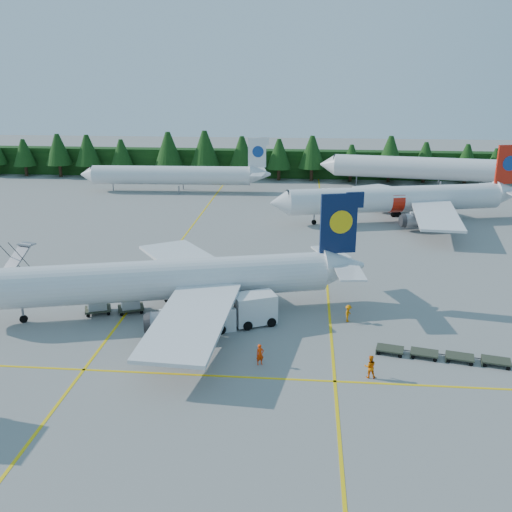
# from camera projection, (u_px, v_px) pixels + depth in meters

# --- Properties ---
(ground) EXTENTS (320.00, 320.00, 0.00)m
(ground) POSITION_uv_depth(u_px,v_px,m) (263.00, 343.00, 50.16)
(ground) COLOR gray
(ground) RESTS_ON ground
(taxi_stripe_a) EXTENTS (0.25, 120.00, 0.01)m
(taxi_stripe_a) POSITION_uv_depth(u_px,v_px,m) (163.00, 265.00, 70.29)
(taxi_stripe_a) COLOR yellow
(taxi_stripe_a) RESTS_ON ground
(taxi_stripe_b) EXTENTS (0.25, 120.00, 0.01)m
(taxi_stripe_b) POSITION_uv_depth(u_px,v_px,m) (326.00, 270.00, 68.58)
(taxi_stripe_b) COLOR yellow
(taxi_stripe_b) RESTS_ON ground
(taxi_stripe_cross) EXTENTS (80.00, 0.25, 0.01)m
(taxi_stripe_cross) POSITION_uv_depth(u_px,v_px,m) (257.00, 378.00, 44.48)
(taxi_stripe_cross) COLOR yellow
(taxi_stripe_cross) RESTS_ON ground
(treeline_hedge) EXTENTS (220.00, 4.00, 6.00)m
(treeline_hedge) POSITION_uv_depth(u_px,v_px,m) (292.00, 164.00, 126.85)
(treeline_hedge) COLOR black
(treeline_hedge) RESTS_ON ground
(airliner_navy) EXTENTS (38.58, 31.35, 11.44)m
(airliner_navy) POSITION_uv_depth(u_px,v_px,m) (150.00, 281.00, 55.06)
(airliner_navy) COLOR silver
(airliner_navy) RESTS_ON ground
(airliner_red) EXTENTS (39.51, 32.13, 11.69)m
(airliner_red) POSITION_uv_depth(u_px,v_px,m) (391.00, 200.00, 89.36)
(airliner_red) COLOR silver
(airliner_red) RESTS_ON ground
(airliner_far_left) EXTENTS (36.58, 4.96, 10.63)m
(airliner_far_left) POSITION_uv_depth(u_px,v_px,m) (166.00, 175.00, 111.48)
(airliner_far_left) COLOR silver
(airliner_far_left) RESTS_ON ground
(airliner_far_right) EXTENTS (44.59, 10.69, 13.02)m
(airliner_far_right) POSITION_uv_depth(u_px,v_px,m) (423.00, 168.00, 114.95)
(airliner_far_right) COLOR silver
(airliner_far_right) RESTS_ON ground
(airstairs) EXTENTS (4.71, 6.40, 3.82)m
(airstairs) POSITION_uv_depth(u_px,v_px,m) (5.00, 278.00, 63.56)
(airstairs) COLOR silver
(airstairs) RESTS_ON ground
(service_truck) EXTENTS (6.53, 4.55, 2.97)m
(service_truck) POSITION_uv_depth(u_px,v_px,m) (243.00, 311.00, 53.18)
(service_truck) COLOR white
(service_truck) RESTS_ON ground
(dolly_train) EXTENTS (10.84, 3.18, 0.13)m
(dolly_train) POSITION_uv_depth(u_px,v_px,m) (442.00, 354.00, 47.27)
(dolly_train) COLOR #36392A
(dolly_train) RESTS_ON ground
(uld_pair) EXTENTS (6.15, 3.27, 1.91)m
(uld_pair) POSITION_uv_depth(u_px,v_px,m) (114.00, 300.00, 56.09)
(uld_pair) COLOR #36392A
(uld_pair) RESTS_ON ground
(crew_a) EXTENTS (0.77, 0.65, 1.78)m
(crew_a) POSITION_uv_depth(u_px,v_px,m) (260.00, 355.00, 46.24)
(crew_a) COLOR #F83705
(crew_a) RESTS_ON ground
(crew_b) EXTENTS (0.94, 0.75, 1.89)m
(crew_b) POSITION_uv_depth(u_px,v_px,m) (370.00, 367.00, 44.28)
(crew_b) COLOR orange
(crew_b) RESTS_ON ground
(crew_c) EXTENTS (0.69, 0.83, 1.70)m
(crew_c) POSITION_uv_depth(u_px,v_px,m) (348.00, 313.00, 54.16)
(crew_c) COLOR orange
(crew_c) RESTS_ON ground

